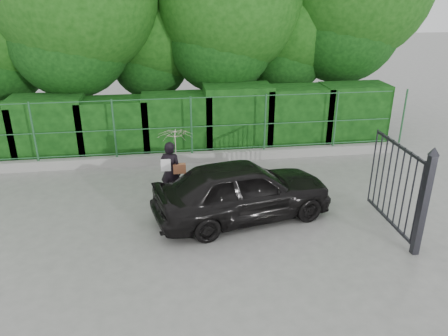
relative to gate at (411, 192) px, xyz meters
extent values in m
plane|color=gray|center=(-4.60, 0.72, -1.19)|extent=(80.00, 80.00, 0.00)
cube|color=#9E9E99|center=(-4.60, 5.22, -1.04)|extent=(14.00, 0.25, 0.30)
cylinder|color=#255A32|center=(-8.80, 5.22, 0.01)|extent=(0.06, 0.06, 1.80)
cylinder|color=#255A32|center=(-6.50, 5.22, 0.01)|extent=(0.06, 0.06, 1.80)
cylinder|color=#255A32|center=(-4.20, 5.22, 0.01)|extent=(0.06, 0.06, 1.80)
cylinder|color=#255A32|center=(-1.90, 5.22, 0.01)|extent=(0.06, 0.06, 1.80)
cylinder|color=#255A32|center=(0.40, 5.22, 0.01)|extent=(0.06, 0.06, 1.80)
cylinder|color=#255A32|center=(2.70, 5.22, 0.01)|extent=(0.06, 0.06, 1.80)
cylinder|color=#255A32|center=(-4.60, 5.22, -0.79)|extent=(13.60, 0.03, 0.03)
cylinder|color=#255A32|center=(-4.60, 5.22, -0.04)|extent=(13.60, 0.03, 0.03)
cylinder|color=#255A32|center=(-4.60, 5.22, 0.86)|extent=(13.60, 0.03, 0.03)
cube|color=black|center=(-8.60, 6.22, -0.19)|extent=(2.20, 1.20, 2.00)
cube|color=black|center=(-6.60, 6.22, -0.26)|extent=(2.20, 1.20, 1.86)
cube|color=black|center=(-4.60, 6.22, -0.22)|extent=(2.20, 1.20, 1.94)
cube|color=black|center=(-2.60, 6.22, -0.10)|extent=(2.20, 1.20, 2.17)
cube|color=black|center=(-0.60, 6.22, -0.16)|extent=(2.20, 1.20, 2.06)
cube|color=black|center=(1.40, 6.22, -0.15)|extent=(2.20, 1.20, 2.08)
cylinder|color=black|center=(-10.10, 8.72, 0.69)|extent=(0.36, 0.36, 3.75)
sphere|color=#14470F|center=(-10.10, 8.72, 2.94)|extent=(4.50, 4.50, 4.50)
cylinder|color=black|center=(-7.60, 7.92, 1.06)|extent=(0.36, 0.36, 4.50)
cylinder|color=black|center=(-5.10, 9.22, 0.44)|extent=(0.36, 0.36, 3.25)
sphere|color=#14470F|center=(-5.10, 9.22, 2.39)|extent=(3.90, 3.90, 3.90)
cylinder|color=black|center=(-2.60, 8.22, 0.94)|extent=(0.36, 0.36, 4.25)
sphere|color=#14470F|center=(-2.60, 8.22, 3.49)|extent=(5.10, 5.10, 5.10)
cylinder|color=black|center=(-0.10, 8.92, 0.56)|extent=(0.36, 0.36, 3.50)
sphere|color=#14470F|center=(-0.10, 8.92, 2.66)|extent=(4.20, 4.20, 4.20)
cylinder|color=black|center=(1.90, 8.52, 1.19)|extent=(0.36, 0.36, 4.75)
cube|color=#25252B|center=(0.00, -0.48, -0.09)|extent=(0.14, 0.14, 2.20)
cone|color=#25252B|center=(0.00, -0.48, 1.09)|extent=(0.22, 0.22, 0.16)
cube|color=#25252B|center=(0.00, 0.67, -1.04)|extent=(0.05, 2.00, 0.06)
cube|color=#25252B|center=(0.00, 0.67, 0.76)|extent=(0.05, 2.00, 0.06)
cylinder|color=#25252B|center=(0.00, -0.28, -0.14)|extent=(0.04, 0.04, 1.90)
cylinder|color=#25252B|center=(0.00, -0.03, -0.14)|extent=(0.04, 0.04, 1.90)
cylinder|color=#25252B|center=(0.00, 0.22, -0.14)|extent=(0.04, 0.04, 1.90)
cylinder|color=#25252B|center=(0.00, 0.47, -0.14)|extent=(0.04, 0.04, 1.90)
cylinder|color=#25252B|center=(0.00, 0.72, -0.14)|extent=(0.04, 0.04, 1.90)
cylinder|color=#25252B|center=(0.00, 0.97, -0.14)|extent=(0.04, 0.04, 1.90)
cylinder|color=#25252B|center=(0.00, 1.22, -0.14)|extent=(0.04, 0.04, 1.90)
cylinder|color=#25252B|center=(0.00, 1.47, -0.14)|extent=(0.04, 0.04, 1.90)
cylinder|color=#25252B|center=(0.00, 1.72, -0.14)|extent=(0.04, 0.04, 1.90)
imported|color=black|center=(-4.91, 2.75, -0.40)|extent=(0.68, 0.57, 1.58)
imported|color=#FFCFD9|center=(-4.76, 2.80, 0.27)|extent=(0.90, 0.91, 0.82)
cube|color=#985638|center=(-4.69, 2.67, -0.31)|extent=(0.32, 0.15, 0.24)
cube|color=white|center=(-5.03, 2.63, -0.18)|extent=(0.25, 0.02, 0.32)
imported|color=black|center=(-3.27, 1.54, -0.47)|extent=(4.49, 2.57, 1.44)
camera|label=1|loc=(-5.01, -7.53, 4.00)|focal=35.00mm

